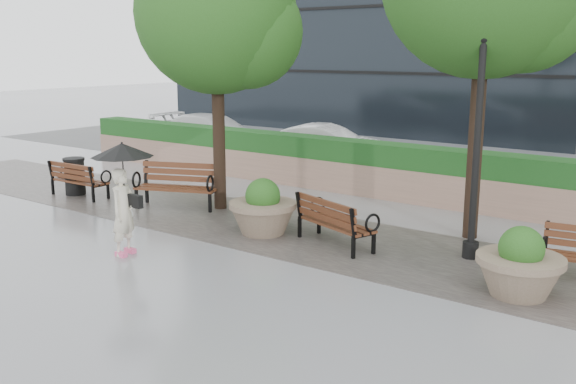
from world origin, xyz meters
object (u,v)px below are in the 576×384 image
Objects in this scene: bench_2 at (335,232)px; pedestrian at (123,188)px; planter_left at (263,212)px; car_right at (326,145)px; bench_1 at (177,195)px; car_left at (213,134)px; bench_0 at (80,187)px; lamppost at (476,162)px; planter_right at (520,269)px; trash_bin at (75,177)px.

pedestrian reaches higher than bench_2.
planter_left is 0.67× the size of pedestrian.
car_right is 10.13m from pedestrian.
bench_1 is 3.04m from planter_left.
car_left is at bearing 81.27° from car_right.
car_right is at bearing -110.60° from bench_0.
car_right is (-4.91, 7.22, 0.37)m from bench_2.
bench_0 is 2.87m from bench_1.
planter_left is (-1.59, -0.17, 0.17)m from bench_2.
lamppost reaches higher than bench_2.
planter_right is at bearing 176.41° from bench_0.
pedestrian is (2.15, -9.88, 0.58)m from car_right.
car_right is at bearing -36.90° from bench_2.
planter_left is 1.05× the size of planter_right.
planter_left reaches higher than bench_1.
planter_right is (3.57, -0.52, 0.15)m from bench_2.
planter_right is (5.16, -0.35, -0.02)m from planter_left.
pedestrian is at bearing -26.44° from trash_bin.
bench_0 is 1.86× the size of trash_bin.
bench_0 is 0.43× the size of car_right.
bench_0 is 1.30× the size of planter_right.
planter_right is 0.33× the size of lamppost.
bench_2 reaches higher than bench_0.
planter_right is 11.24m from trash_bin.
bench_0 is 0.36m from trash_bin.
car_left is at bearing 104.72° from bench_1.
planter_right reaches higher than bench_2.
bench_2 is at bearing -157.42° from car_right.
bench_1 is at bearing 18.69° from pedestrian.
bench_1 is 1.12× the size of bench_2.
planter_left is at bearing -135.51° from car_left.
planter_left is 0.34× the size of lamppost.
car_right is at bearing 69.62° from trash_bin.
lamppost reaches higher than trash_bin.
lamppost is 6.17m from pedestrian.
planter_right is 2.23m from lamppost.
trash_bin is 5.54m from pedestrian.
lamppost is (3.92, 0.97, 1.29)m from planter_left.
car_right is 1.95× the size of pedestrian.
trash_bin is at bearing 168.20° from bench_1.
bench_1 is 0.43× the size of car_left.
lamppost is at bearing 5.79° from trash_bin.
bench_0 is at bearing -178.68° from planter_left.
planter_right reaches higher than trash_bin.
car_left reaches higher than car_right.
bench_2 is 1.41× the size of planter_right.
bench_1 is at bearing 14.30° from bench_2.
bench_2 is at bearing 1.61° from trash_bin.
car_left is 4.71m from car_right.
planter_right is 0.27× the size of car_left.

